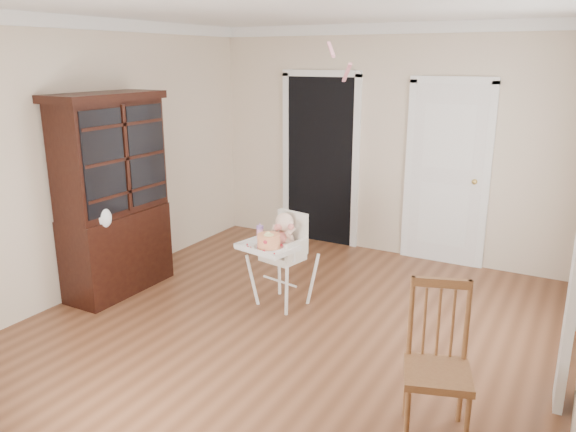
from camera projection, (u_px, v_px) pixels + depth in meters
The scene contains 14 objects.
floor at pixel (287, 334), 4.90m from camera, with size 5.00×5.00×0.00m, color brown.
ceiling at pixel (287, 5), 4.16m from camera, with size 5.00×5.00×0.00m, color white.
wall_back at pixel (390, 143), 6.63m from camera, with size 4.50×4.50×0.00m, color beige.
wall_left at pixel (90, 159), 5.58m from camera, with size 5.00×5.00×0.00m, color beige.
crown_molding at pixel (287, 13), 4.18m from camera, with size 4.50×5.00×0.12m, color white, non-canonical shape.
doorway at pixel (320, 157), 7.11m from camera, with size 1.06×0.05×2.22m.
closet_door at pixel (446, 176), 6.37m from camera, with size 0.96×0.09×2.13m.
high_chair at pixel (282, 249), 5.33m from camera, with size 0.63×0.74×0.93m.
baby at pixel (284, 235), 5.31m from camera, with size 0.27×0.23×0.41m.
cake at pixel (269, 241), 5.14m from camera, with size 0.27×0.27×0.13m.
sippy_cup at pixel (260, 232), 5.38m from camera, with size 0.07×0.07×0.16m.
china_cabinet at pixel (113, 195), 5.57m from camera, with size 0.53×1.19×2.01m.
dining_chair at pixel (437, 367), 3.50m from camera, with size 0.51×0.51×1.00m.
streamer at pixel (331, 49), 5.12m from camera, with size 0.03×0.50×0.02m, color pink, non-canonical shape.
Camera 1 is at (2.16, -3.87, 2.32)m, focal length 35.00 mm.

